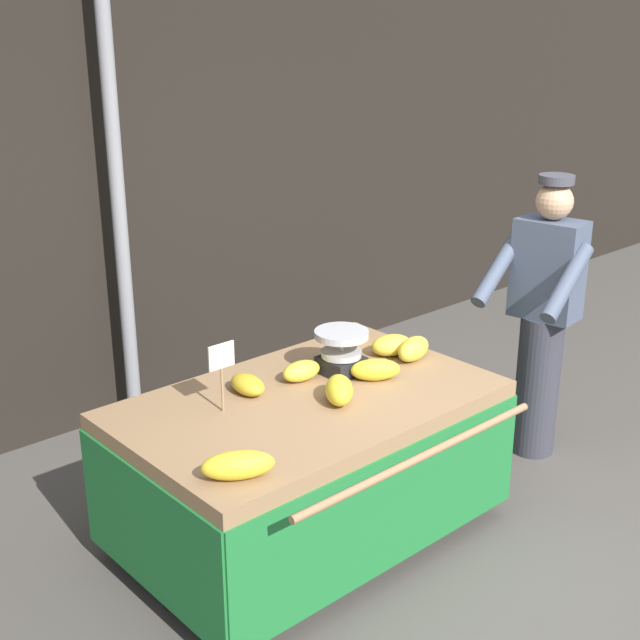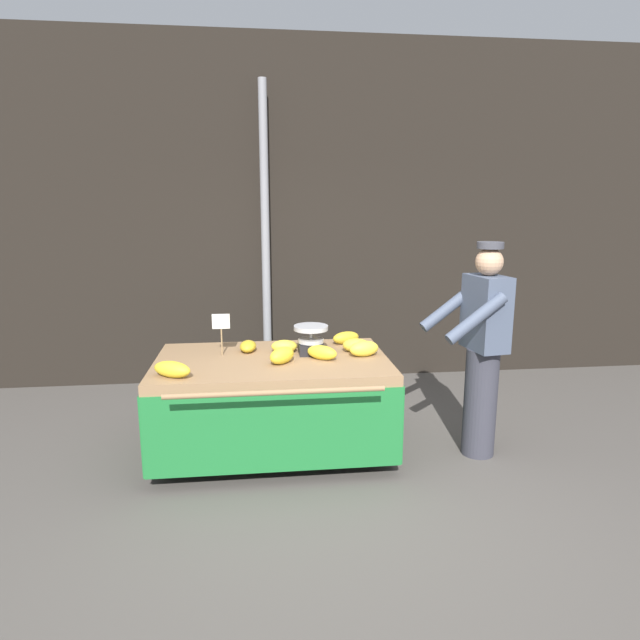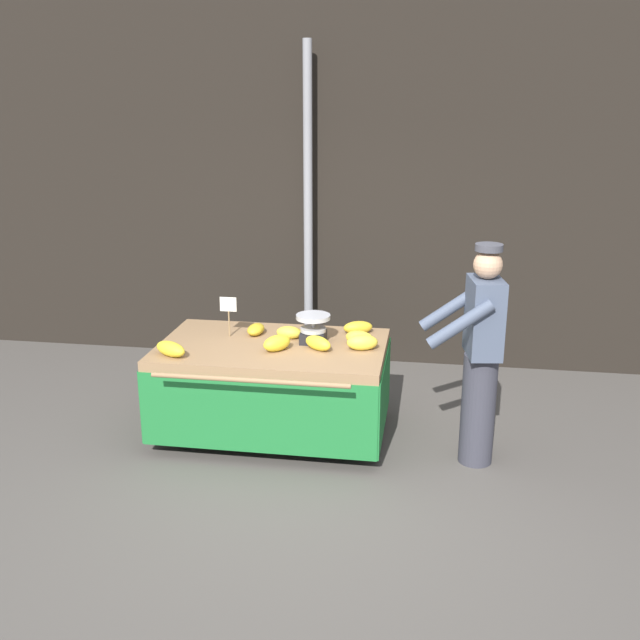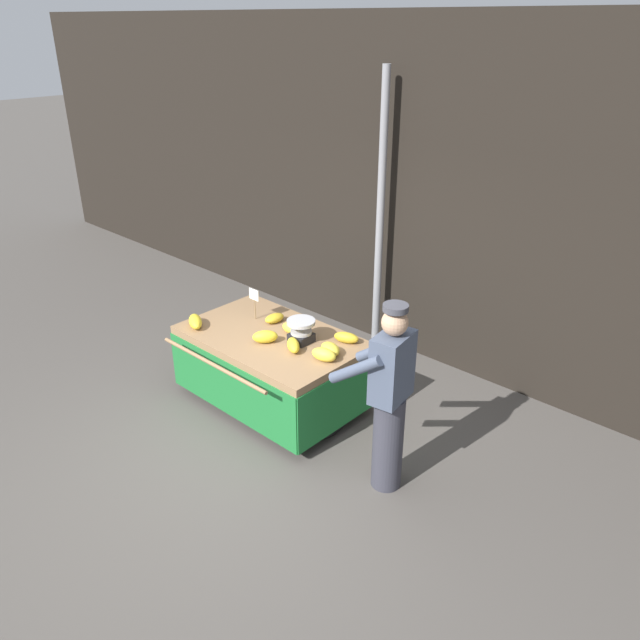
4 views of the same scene
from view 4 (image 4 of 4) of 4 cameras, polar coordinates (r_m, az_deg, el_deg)
ground_plane at (r=5.89m, az=-7.48°, el=-12.85°), size 60.00×60.00×0.00m
back_wall at (r=7.07m, az=10.45°, el=10.85°), size 16.00×0.24×3.76m
street_pole at (r=7.17m, az=5.52°, el=9.22°), size 0.09×0.09×3.25m
banana_cart at (r=6.37m, az=-4.43°, el=-3.02°), size 1.86×1.35×0.80m
weighing_scale at (r=6.08m, az=-1.73°, el=-1.01°), size 0.28×0.28×0.24m
price_sign at (r=6.53m, az=-6.04°, el=2.06°), size 0.14×0.01×0.34m
banana_bunch_0 at (r=5.77m, az=0.36°, el=-3.18°), size 0.27×0.18×0.13m
banana_bunch_1 at (r=6.10m, az=2.42°, el=-1.62°), size 0.27×0.19×0.11m
banana_bunch_2 at (r=5.88m, az=0.93°, el=-2.67°), size 0.27×0.22×0.11m
banana_bunch_3 at (r=6.53m, az=-11.32°, el=-0.14°), size 0.32×0.26×0.12m
banana_bunch_4 at (r=6.29m, az=-2.69°, el=-0.75°), size 0.22×0.14×0.10m
banana_bunch_5 at (r=6.52m, az=-4.19°, el=0.17°), size 0.15×0.24×0.09m
banana_bunch_6 at (r=6.11m, az=-5.04°, el=-1.53°), size 0.26×0.28×0.13m
banana_bunch_7 at (r=5.95m, az=-2.46°, el=-2.32°), size 0.27×0.24×0.11m
vendor_person at (r=5.15m, az=6.31°, el=-7.14°), size 0.63×0.58×1.71m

